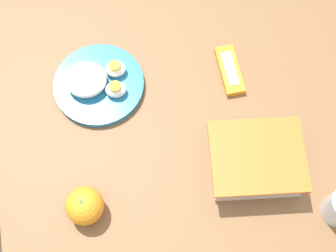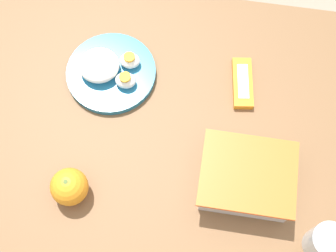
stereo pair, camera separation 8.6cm
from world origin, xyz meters
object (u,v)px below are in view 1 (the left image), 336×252
(orange_fruit, at_px, (85,206))
(candy_bar, at_px, (230,70))
(food_container, at_px, (255,161))
(rice_plate, at_px, (97,83))

(orange_fruit, bearing_deg, candy_bar, -136.99)
(candy_bar, bearing_deg, orange_fruit, 43.01)
(food_container, height_order, rice_plate, food_container)
(food_container, distance_m, candy_bar, 0.25)
(candy_bar, bearing_deg, food_container, 96.26)
(orange_fruit, bearing_deg, rice_plate, -94.41)
(orange_fruit, bearing_deg, food_container, -167.95)
(orange_fruit, relative_size, candy_bar, 0.60)
(orange_fruit, xyz_separation_m, rice_plate, (-0.02, -0.31, -0.02))
(food_container, xyz_separation_m, candy_bar, (0.03, -0.25, -0.02))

